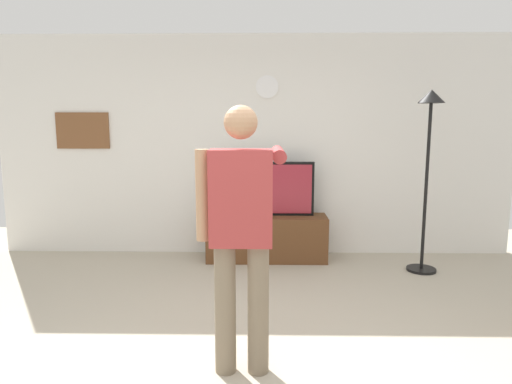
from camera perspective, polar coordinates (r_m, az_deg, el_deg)
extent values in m
plane|color=#B2A893|center=(3.07, -1.35, -23.47)|extent=(8.40, 8.40, 0.00)
cube|color=silver|center=(5.55, -0.13, 5.87)|extent=(6.40, 0.10, 2.70)
cube|color=brown|center=(5.37, 1.39, -5.92)|extent=(1.43, 0.42, 0.54)
sphere|color=black|center=(5.14, 1.40, -6.27)|extent=(0.04, 0.04, 0.04)
cube|color=black|center=(5.30, 1.41, 0.44)|extent=(1.12, 0.06, 0.65)
cube|color=maroon|center=(5.26, 1.41, 0.38)|extent=(1.06, 0.01, 0.59)
cylinder|color=white|center=(5.50, 1.44, 13.37)|extent=(0.27, 0.03, 0.27)
cube|color=brown|center=(5.93, -21.39, 7.37)|extent=(0.66, 0.04, 0.44)
cylinder|color=black|center=(5.38, 20.49, -9.31)|extent=(0.32, 0.32, 0.03)
cylinder|color=black|center=(5.17, 21.05, 0.49)|extent=(0.04, 0.04, 1.82)
cone|color=black|center=(5.13, 21.67, 11.39)|extent=(0.28, 0.28, 0.14)
cylinder|color=#7A6B56|center=(3.01, -3.98, -14.78)|extent=(0.14, 0.14, 0.88)
cylinder|color=#7A6B56|center=(3.00, 0.28, -14.84)|extent=(0.14, 0.14, 0.88)
cube|color=#A53838|center=(2.78, -1.93, -0.72)|extent=(0.39, 0.22, 0.61)
sphere|color=tan|center=(2.75, -1.98, 8.97)|extent=(0.21, 0.21, 0.21)
cylinder|color=tan|center=(2.81, -6.87, -0.43)|extent=(0.09, 0.09, 0.58)
cylinder|color=#A53838|center=(3.04, 2.89, 4.90)|extent=(0.09, 0.58, 0.09)
cube|color=white|center=(3.36, 2.72, 5.28)|extent=(0.04, 0.12, 0.04)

